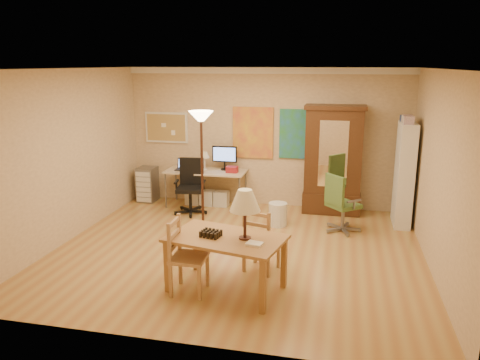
% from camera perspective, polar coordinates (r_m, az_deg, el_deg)
% --- Properties ---
extents(floor, '(5.50, 5.50, 0.00)m').
position_cam_1_polar(floor, '(7.21, -0.28, -8.57)').
color(floor, '#A8713B').
rests_on(floor, ground).
extents(crown_molding, '(5.50, 0.08, 0.12)m').
position_cam_1_polar(crown_molding, '(9.07, 3.22, 13.18)').
color(crown_molding, white).
rests_on(crown_molding, floor).
extents(corkboard, '(0.90, 0.04, 0.62)m').
position_cam_1_polar(corkboard, '(9.71, -8.96, 6.34)').
color(corkboard, tan).
rests_on(corkboard, floor).
extents(art_panel_left, '(0.80, 0.04, 1.00)m').
position_cam_1_polar(art_panel_left, '(9.22, 1.59, 5.79)').
color(art_panel_left, yellow).
rests_on(art_panel_left, floor).
extents(art_panel_right, '(0.75, 0.04, 0.95)m').
position_cam_1_polar(art_panel_right, '(9.10, 7.19, 5.57)').
color(art_panel_right, teal).
rests_on(art_panel_right, floor).
extents(dining_table, '(1.55, 1.12, 1.32)m').
position_cam_1_polar(dining_table, '(5.72, -0.89, -5.78)').
color(dining_table, '#955E30').
rests_on(dining_table, floor).
extents(ladder_chair_back, '(0.51, 0.50, 0.90)m').
position_cam_1_polar(ladder_chair_back, '(6.40, 2.54, -7.53)').
color(ladder_chair_back, '#A77C4C').
rests_on(ladder_chair_back, floor).
extents(ladder_chair_left, '(0.43, 0.45, 0.95)m').
position_cam_1_polar(ladder_chair_left, '(5.87, -6.53, -9.45)').
color(ladder_chair_left, '#A77C4C').
rests_on(ladder_chair_left, floor).
extents(torchiere_lamp, '(0.38, 0.38, 2.08)m').
position_cam_1_polar(torchiere_lamp, '(7.19, -4.73, 5.13)').
color(torchiere_lamp, '#3D2218').
rests_on(torchiere_lamp, floor).
extents(computer_desk, '(1.58, 0.69, 1.20)m').
position_cam_1_polar(computer_desk, '(9.32, -3.92, -0.50)').
color(computer_desk, beige).
rests_on(computer_desk, floor).
extents(office_chair_black, '(0.64, 0.64, 1.04)m').
position_cam_1_polar(office_chair_black, '(8.92, -6.03, -2.30)').
color(office_chair_black, black).
rests_on(office_chair_black, floor).
extents(office_chair_green, '(0.64, 0.64, 1.00)m').
position_cam_1_polar(office_chair_green, '(8.08, 12.24, -4.35)').
color(office_chair_green, slate).
rests_on(office_chair_green, floor).
extents(drawer_cart, '(0.35, 0.42, 0.71)m').
position_cam_1_polar(drawer_cart, '(9.81, -11.23, -0.51)').
color(drawer_cart, slate).
rests_on(drawer_cart, floor).
extents(armoire, '(1.11, 0.53, 2.04)m').
position_cam_1_polar(armoire, '(8.93, 11.25, 1.57)').
color(armoire, '#341F0E').
rests_on(armoire, floor).
extents(bookshelf, '(0.27, 0.72, 1.80)m').
position_cam_1_polar(bookshelf, '(8.57, 19.37, 0.58)').
color(bookshelf, white).
rests_on(bookshelf, floor).
extents(wastebin, '(0.33, 0.33, 0.41)m').
position_cam_1_polar(wastebin, '(8.23, 4.62, -4.19)').
color(wastebin, silver).
rests_on(wastebin, floor).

